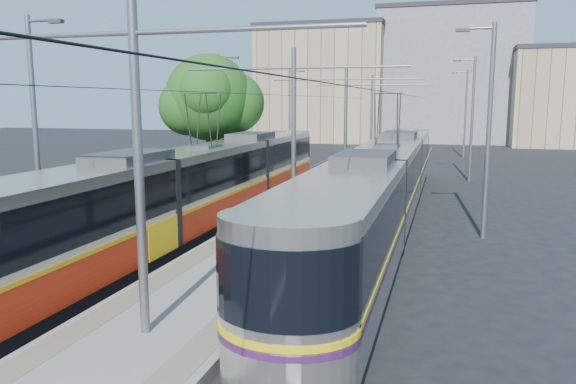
% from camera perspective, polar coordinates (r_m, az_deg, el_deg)
% --- Properties ---
extents(ground, '(160.00, 160.00, 0.00)m').
position_cam_1_polar(ground, '(16.20, -7.04, -9.51)').
color(ground, black).
rests_on(ground, ground).
extents(platform, '(4.00, 50.00, 0.30)m').
position_cam_1_polar(platform, '(32.09, 4.82, 0.14)').
color(platform, gray).
rests_on(platform, ground).
extents(tactile_strip_left, '(0.70, 50.00, 0.01)m').
position_cam_1_polar(tactile_strip_left, '(32.37, 2.30, 0.52)').
color(tactile_strip_left, gray).
rests_on(tactile_strip_left, platform).
extents(tactile_strip_right, '(0.70, 50.00, 0.01)m').
position_cam_1_polar(tactile_strip_right, '(31.82, 7.39, 0.30)').
color(tactile_strip_right, gray).
rests_on(tactile_strip_right, platform).
extents(rails, '(8.71, 70.00, 0.03)m').
position_cam_1_polar(rails, '(32.11, 4.82, -0.10)').
color(rails, gray).
rests_on(rails, ground).
extents(track_arrow, '(1.20, 5.00, 0.01)m').
position_cam_1_polar(track_arrow, '(15.59, -24.06, -10.99)').
color(track_arrow, silver).
rests_on(track_arrow, ground).
extents(tram_left, '(2.43, 28.58, 5.50)m').
position_cam_1_polar(tram_left, '(23.62, -8.42, 0.65)').
color(tram_left, black).
rests_on(tram_left, ground).
extents(tram_right, '(2.43, 32.16, 5.50)m').
position_cam_1_polar(tram_right, '(24.09, 9.90, 1.13)').
color(tram_right, black).
rests_on(tram_right, ground).
extents(catenary, '(9.20, 70.00, 7.00)m').
position_cam_1_polar(catenary, '(28.91, 3.84, 7.87)').
color(catenary, slate).
rests_on(catenary, platform).
extents(street_lamps, '(15.18, 38.22, 8.00)m').
position_cam_1_polar(street_lamps, '(35.64, 6.16, 7.53)').
color(street_lamps, slate).
rests_on(street_lamps, ground).
extents(shelter, '(0.68, 0.99, 2.05)m').
position_cam_1_polar(shelter, '(31.20, 5.79, 2.13)').
color(shelter, black).
rests_on(shelter, platform).
extents(tree, '(5.40, 4.99, 7.85)m').
position_cam_1_polar(tree, '(32.65, -7.37, 9.34)').
color(tree, '#382314').
rests_on(tree, ground).
extents(building_left, '(16.32, 12.24, 14.88)m').
position_cam_1_polar(building_left, '(75.86, 3.73, 10.87)').
color(building_left, tan).
rests_on(building_left, ground).
extents(building_centre, '(18.36, 14.28, 16.93)m').
position_cam_1_polar(building_centre, '(78.18, 16.15, 11.24)').
color(building_centre, gray).
rests_on(building_centre, ground).
extents(building_right, '(14.28, 10.20, 11.35)m').
position_cam_1_polar(building_right, '(73.45, 27.16, 8.58)').
color(building_right, tan).
rests_on(building_right, ground).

